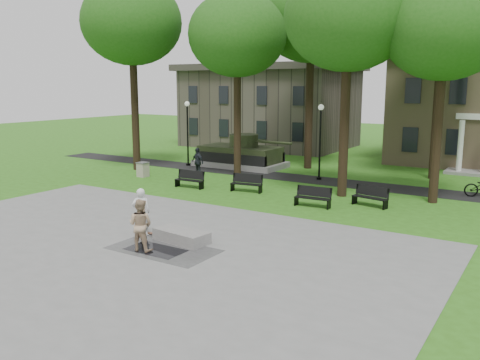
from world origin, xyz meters
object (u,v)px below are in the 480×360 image
object	(u,v)px
trash_bin	(143,169)
concrete_block	(182,236)
friend_watching	(140,225)
park_bench_0	(190,179)
skateboarder	(141,212)

from	to	relation	value
trash_bin	concrete_block	bearing A→B (deg)	-41.27
friend_watching	trash_bin	size ratio (longest dim) A/B	1.99
friend_watching	trash_bin	bearing A→B (deg)	-57.73
park_bench_0	trash_bin	bearing A→B (deg)	163.65
trash_bin	skateboarder	bearing A→B (deg)	-47.19
park_bench_0	trash_bin	size ratio (longest dim) A/B	1.90
friend_watching	park_bench_0	size ratio (longest dim) A/B	1.05
concrete_block	park_bench_0	size ratio (longest dim) A/B	1.21
concrete_block	friend_watching	size ratio (longest dim) A/B	1.15
concrete_block	park_bench_0	bearing A→B (deg)	126.07
park_bench_0	friend_watching	bearing A→B (deg)	-63.74
concrete_block	friend_watching	xyz separation A→B (m)	(-0.59, -1.59, 0.73)
concrete_block	trash_bin	size ratio (longest dim) A/B	2.29
skateboarder	park_bench_0	world-z (taller)	skateboarder
concrete_block	trash_bin	world-z (taller)	trash_bin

